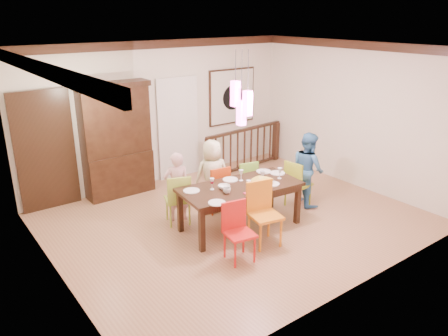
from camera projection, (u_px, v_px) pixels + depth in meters
floor at (236, 219)px, 7.61m from camera, size 6.00×6.00×0.00m
ceiling at (238, 48)px, 6.64m from camera, size 6.00×6.00×0.00m
wall_back at (162, 113)px, 9.02m from camera, size 6.00×0.00×6.00m
wall_left at (48, 179)px, 5.44m from camera, size 0.00×5.00×5.00m
wall_right at (353, 115)px, 8.81m from camera, size 0.00×5.00×5.00m
crown_molding at (237, 53)px, 6.67m from camera, size 6.00×5.00×0.16m
panel_door at (46, 153)px, 7.77m from camera, size 1.04×0.07×2.24m
white_doorway at (178, 129)px, 9.32m from camera, size 0.97×0.05×2.22m
painting at (232, 96)px, 9.95m from camera, size 1.25×0.06×1.25m
pendant_cluster at (241, 103)px, 6.65m from camera, size 0.27×0.21×1.14m
dining_table at (240, 190)px, 7.13m from camera, size 2.08×1.10×0.75m
chair_far_left at (177, 195)px, 7.34m from camera, size 0.51×0.51×0.89m
chair_far_mid at (216, 185)px, 7.80m from camera, size 0.44×0.44×0.87m
chair_far_right at (245, 178)px, 8.17m from camera, size 0.45×0.45×0.84m
chair_near_left at (240, 229)px, 6.21m from camera, size 0.45×0.45×0.87m
chair_near_mid at (265, 211)px, 6.63m from camera, size 0.52×0.52×0.99m
chair_end_right at (299, 180)px, 8.00m from camera, size 0.45×0.45×0.88m
china_hutch at (116, 140)px, 8.35m from camera, size 1.39×0.46×2.20m
balustrade at (244, 148)px, 9.92m from camera, size 2.23×0.26×0.96m
person_far_left at (177, 187)px, 7.42m from camera, size 0.51×0.42×1.22m
person_far_mid at (212, 176)px, 7.79m from camera, size 0.73×0.58×1.31m
person_end_right at (308, 169)px, 8.04m from camera, size 0.67×0.78×1.38m
serving_bowl at (262, 182)px, 7.15m from camera, size 0.42×0.42×0.08m
small_bowl at (224, 187)px, 6.96m from camera, size 0.26×0.26×0.06m
cup_left at (227, 190)px, 6.78m from camera, size 0.13×0.13×0.09m
cup_right at (263, 173)px, 7.51m from camera, size 0.10×0.10×0.09m
plate_far_left at (192, 191)px, 6.87m from camera, size 0.26×0.26×0.01m
plate_far_mid at (230, 180)px, 7.33m from camera, size 0.26×0.26×0.01m
plate_far_right at (264, 171)px, 7.71m from camera, size 0.26×0.26×0.01m
plate_near_left at (217, 203)px, 6.44m from camera, size 0.26×0.26×0.01m
plate_near_mid at (271, 184)px, 7.15m from camera, size 0.26×0.26×0.01m
plate_end_right at (278, 173)px, 7.63m from camera, size 0.26×0.26×0.01m
wine_glass_a at (212, 184)px, 6.91m from camera, size 0.08×0.08×0.19m
wine_glass_b at (241, 175)px, 7.28m from camera, size 0.08×0.08×0.19m
wine_glass_c at (249, 186)px, 6.82m from camera, size 0.08×0.08×0.19m
wine_glass_d at (280, 173)px, 7.37m from camera, size 0.08×0.08×0.19m
napkin at (250, 193)px, 6.78m from camera, size 0.18×0.14×0.01m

